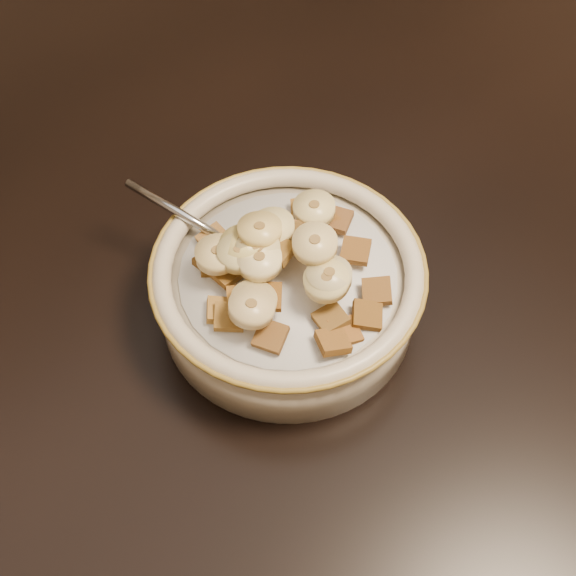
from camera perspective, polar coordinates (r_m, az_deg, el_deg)
floor at (r=1.42m, az=4.32°, el=-13.01°), size 4.00×4.50×0.10m
table at (r=0.76m, az=8.00°, el=10.11°), size 1.42×0.93×0.04m
cereal_bowl at (r=0.59m, az=0.00°, el=-0.42°), size 0.19×0.19×0.05m
milk at (r=0.57m, az=0.00°, el=0.88°), size 0.16×0.16×0.00m
spoon at (r=0.58m, az=-2.60°, el=2.35°), size 0.05×0.06×0.01m
cereal_square_0 at (r=0.56m, az=1.37°, el=3.39°), size 0.02×0.03×0.01m
cereal_square_1 at (r=0.55m, az=-0.69°, el=2.63°), size 0.03×0.03×0.01m
cereal_square_2 at (r=0.56m, az=-1.95°, el=2.82°), size 0.02×0.02×0.01m
cereal_square_3 at (r=0.57m, az=-3.05°, el=2.67°), size 0.03×0.03×0.01m
cereal_square_4 at (r=0.57m, az=-5.25°, el=1.76°), size 0.03×0.03×0.01m
cereal_square_5 at (r=0.57m, az=4.83°, el=2.65°), size 0.03×0.03×0.01m
cereal_square_6 at (r=0.54m, az=4.05°, el=-3.12°), size 0.02×0.02×0.01m
cereal_square_7 at (r=0.54m, az=3.07°, el=-2.20°), size 0.02×0.02×0.01m
cereal_square_8 at (r=0.54m, az=-1.51°, el=-0.63°), size 0.03×0.03×0.01m
cereal_square_9 at (r=0.55m, az=-3.29°, el=-0.80°), size 0.03×0.03×0.01m
cereal_square_10 at (r=0.56m, az=6.34°, el=-0.25°), size 0.03×0.03×0.01m
cereal_square_11 at (r=0.56m, az=-4.36°, el=1.13°), size 0.02×0.02×0.01m
cereal_square_12 at (r=0.57m, az=0.15°, el=3.92°), size 0.03×0.03×0.01m
cereal_square_13 at (r=0.59m, az=2.48°, el=4.81°), size 0.02×0.02×0.01m
cereal_square_14 at (r=0.58m, az=-5.31°, el=3.52°), size 0.02×0.02×0.01m
cereal_square_15 at (r=0.53m, az=-1.25°, el=-3.44°), size 0.03×0.03×0.01m
cereal_square_16 at (r=0.55m, az=5.65°, el=-1.93°), size 0.03×0.03×0.01m
cereal_square_17 at (r=0.57m, az=-3.43°, el=2.73°), size 0.03×0.03×0.01m
cereal_square_18 at (r=0.58m, az=-0.80°, el=4.28°), size 0.03×0.03×0.01m
cereal_square_19 at (r=0.60m, az=1.19°, el=5.63°), size 0.03×0.03×0.01m
cereal_square_20 at (r=0.59m, az=3.50°, el=4.86°), size 0.03×0.03×0.01m
cereal_square_21 at (r=0.53m, az=3.22°, el=-3.83°), size 0.03×0.03×0.01m
cereal_square_22 at (r=0.57m, az=0.60°, el=3.65°), size 0.02×0.02×0.01m
cereal_square_23 at (r=0.57m, az=-5.44°, el=1.88°), size 0.02×0.02×0.01m
cereal_square_24 at (r=0.54m, az=-4.20°, el=-2.05°), size 0.03×0.03×0.01m
cereal_square_25 at (r=0.55m, az=-4.75°, el=-1.62°), size 0.03×0.03×0.01m
banana_slice_0 at (r=0.56m, az=-1.10°, el=4.32°), size 0.04×0.04×0.01m
banana_slice_1 at (r=0.54m, az=2.94°, el=0.85°), size 0.04×0.04×0.01m
banana_slice_2 at (r=0.55m, az=-2.02°, el=4.12°), size 0.04×0.04×0.01m
banana_slice_3 at (r=0.55m, az=-2.14°, el=2.65°), size 0.04×0.04×0.01m
banana_slice_4 at (r=0.54m, az=2.75°, el=0.50°), size 0.04×0.04×0.01m
banana_slice_5 at (r=0.55m, az=-5.04°, el=2.41°), size 0.03×0.03×0.01m
banana_slice_6 at (r=0.54m, az=-2.03°, el=1.95°), size 0.04×0.04×0.01m
banana_slice_7 at (r=0.55m, az=-3.48°, el=2.47°), size 0.04×0.04×0.01m
banana_slice_8 at (r=0.54m, az=1.92°, el=3.16°), size 0.04×0.04×0.01m
banana_slice_9 at (r=0.53m, az=-2.45°, el=-0.96°), size 0.04×0.04×0.01m
banana_slice_10 at (r=0.55m, az=-3.23°, el=3.14°), size 0.04×0.04×0.01m
banana_slice_11 at (r=0.53m, az=-2.60°, el=-1.39°), size 0.04×0.04×0.01m
banana_slice_12 at (r=0.59m, az=1.87°, el=5.65°), size 0.04×0.04×0.01m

